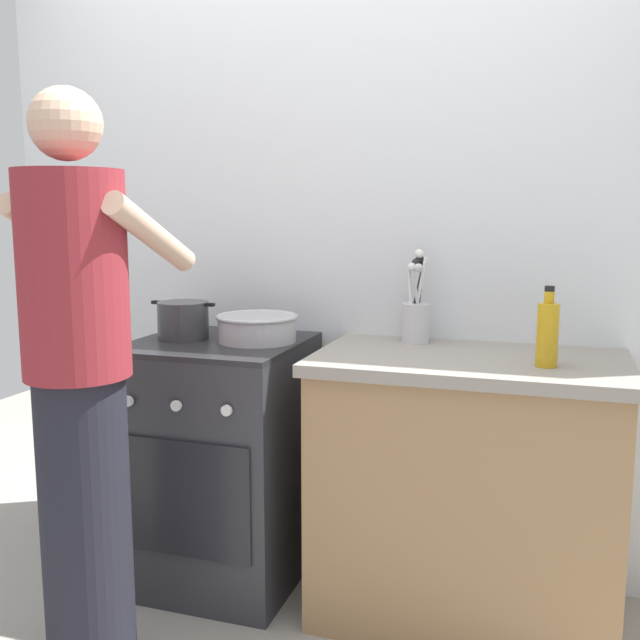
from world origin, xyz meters
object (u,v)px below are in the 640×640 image
at_px(mixing_bowl, 257,327).
at_px(person, 80,389).
at_px(stove_range, 220,460).
at_px(utensil_crock, 416,315).
at_px(oil_bottle, 548,333).
at_px(pot, 183,320).

distance_m(mixing_bowl, person, 0.72).
xyz_separation_m(stove_range, mixing_bowl, (0.14, 0.04, 0.50)).
xyz_separation_m(stove_range, utensil_crock, (0.69, 0.20, 0.55)).
bearing_deg(person, stove_range, 78.42).
height_order(stove_range, mixing_bowl, mixing_bowl).
height_order(mixing_bowl, utensil_crock, utensil_crock).
xyz_separation_m(stove_range, person, (-0.13, -0.62, 0.41)).
bearing_deg(stove_range, oil_bottle, -3.96).
xyz_separation_m(stove_range, pot, (-0.14, 0.01, 0.52)).
height_order(stove_range, person, person).
distance_m(mixing_bowl, utensil_crock, 0.57).
bearing_deg(oil_bottle, stove_range, 176.04).
relative_size(utensil_crock, person, 0.20).
xyz_separation_m(mixing_bowl, person, (-0.27, -0.66, -0.09)).
relative_size(stove_range, pot, 3.57).
distance_m(utensil_crock, oil_bottle, 0.53).
distance_m(stove_range, utensil_crock, 0.90).
xyz_separation_m(utensil_crock, oil_bottle, (0.45, -0.28, 0.00)).
bearing_deg(oil_bottle, utensil_crock, 148.08).
bearing_deg(person, mixing_bowl, 67.98).
height_order(pot, person, person).
bearing_deg(utensil_crock, person, -134.49).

